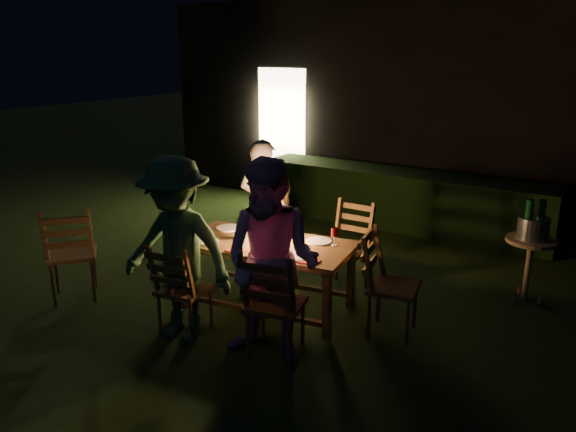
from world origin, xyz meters
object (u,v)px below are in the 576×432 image
Objects in this scene: chair_spare at (74,270)px; chair_near_left at (184,305)px; bottle_bucket_b at (540,223)px; chair_near_right at (275,322)px; person_opp_left at (177,250)px; bottle_table at (243,225)px; chair_far_left at (262,246)px; chair_end at (391,302)px; person_opp_right at (272,263)px; lantern at (274,226)px; chair_far_right at (346,262)px; person_house_side at (263,207)px; ice_bucket at (533,228)px; side_table at (531,246)px; dining_table at (267,249)px; bottle_bucket_a at (528,223)px.

chair_near_left is at bearing -46.80° from chair_spare.
chair_near_left is at bearing -136.10° from bottle_bucket_b.
chair_near_right reaches higher than chair_near_left.
bottle_table is (0.08, 0.84, 0.01)m from person_opp_left.
chair_far_left is 1.85m from chair_end.
bottle_bucket_b is at bearing -16.94° from chair_spare.
person_opp_right is 0.90m from person_opp_left.
chair_spare is 1.82m from bottle_table.
person_opp_left is 5.82× the size of bottle_table.
bottle_bucket_b is at bearing 35.72° from lantern.
bottle_table is at bearing 51.60° from chair_far_right.
chair_near_left is 0.60× the size of person_house_side.
lantern reaches higher than ice_bucket.
chair_end is 0.64× the size of person_house_side.
person_house_side is 2.32× the size of side_table.
dining_table is at bearing -126.82° from lantern.
chair_near_left is 3.40m from bottle_bucket_a.
chair_spare is 3.45× the size of ice_bucket.
lantern reaches higher than chair_end.
dining_table is 2.57m from bottle_bucket_a.
chair_end is 1.47× the size of side_table.
chair_near_left is 2.87× the size of bottle_bucket_b.
chair_far_right reaches higher than chair_near_left.
bottle_table is (-0.81, 0.71, -0.02)m from person_opp_right.
bottle_bucket_b is (0.05, 0.04, 0.05)m from ice_bucket.
chair_far_left is 1.08× the size of chair_end.
person_house_side is 1.87m from person_opp_right.
ice_bucket is 0.08m from bottle_bucket_a.
chair_spare is at bearing -80.55° from chair_end.
chair_near_right is 1.79m from chair_far_left.
dining_table is 0.95m from person_house_side.
chair_near_left is 1.54m from chair_far_left.
person_opp_left is at bearing -89.90° from chair_near_left.
dining_table is at bearing 8.18° from bottle_table.
bottle_table is 0.93× the size of ice_bucket.
chair_near_left is 1.06m from person_opp_right.
bottle_table is at bearing -91.75° from chair_end.
chair_spare is at bearing 43.56° from chair_far_left.
chair_near_right reaches higher than ice_bucket.
person_opp_left reaches higher than bottle_bucket_b.
person_house_side reaches higher than bottle_table.
chair_near_left is at bearing -113.22° from lantern.
lantern is at bearing -144.28° from bottle_bucket_b.
chair_near_right is 1.50× the size of side_table.
chair_near_left is 3.27× the size of bottle_table.
bottle_bucket_a is (2.41, 2.33, 0.54)m from chair_near_left.
person_opp_left reaches higher than chair_spare.
person_opp_left is at bearing -65.72° from chair_end.
chair_near_right is 2.85m from bottle_bucket_b.
lantern is 2.57m from side_table.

